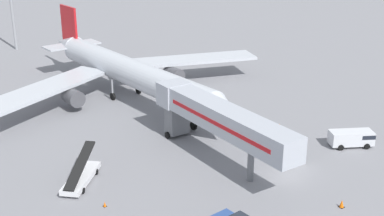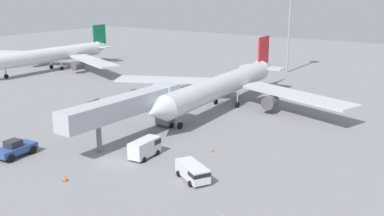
{
  "view_description": "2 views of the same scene",
  "coord_description": "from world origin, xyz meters",
  "px_view_note": "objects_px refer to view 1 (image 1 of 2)",
  "views": [
    {
      "loc": [
        -35.69,
        -34.03,
        25.78
      ],
      "look_at": [
        0.65,
        18.22,
        1.94
      ],
      "focal_mm": 48.53,
      "sensor_mm": 36.0,
      "label": 1
    },
    {
      "loc": [
        38.46,
        -37.69,
        21.28
      ],
      "look_at": [
        -0.39,
        18.65,
        2.8
      ],
      "focal_mm": 41.63,
      "sensor_mm": 36.0,
      "label": 2
    }
  ],
  "objects_px": {
    "belt_loader_truck": "(81,176)",
    "safety_cone_alpha": "(280,125)",
    "service_van_mid_center": "(352,137)",
    "airplane_at_gate": "(126,71)",
    "safety_cone_bravo": "(105,204)",
    "service_van_outer_left": "(281,147)",
    "safety_cone_charlie": "(342,204)",
    "jet_bridge": "(215,117)"
  },
  "relations": [
    {
      "from": "service_van_mid_center",
      "to": "airplane_at_gate",
      "type": "bearing_deg",
      "value": 114.1
    },
    {
      "from": "service_van_outer_left",
      "to": "safety_cone_alpha",
      "type": "xyz_separation_m",
      "value": [
        6.21,
        6.57,
        -1.09
      ]
    },
    {
      "from": "airplane_at_gate",
      "to": "safety_cone_bravo",
      "type": "bearing_deg",
      "value": -122.1
    },
    {
      "from": "airplane_at_gate",
      "to": "service_van_mid_center",
      "type": "xyz_separation_m",
      "value": [
        13.64,
        -30.48,
        -3.08
      ]
    },
    {
      "from": "safety_cone_charlie",
      "to": "safety_cone_alpha",
      "type": "bearing_deg",
      "value": 63.16
    },
    {
      "from": "belt_loader_truck",
      "to": "service_van_outer_left",
      "type": "distance_m",
      "value": 22.05
    },
    {
      "from": "belt_loader_truck",
      "to": "service_van_mid_center",
      "type": "xyz_separation_m",
      "value": [
        30.0,
        -9.85,
        0.31
      ]
    },
    {
      "from": "service_van_outer_left",
      "to": "service_van_mid_center",
      "type": "bearing_deg",
      "value": -15.03
    },
    {
      "from": "service_van_outer_left",
      "to": "airplane_at_gate",
      "type": "bearing_deg",
      "value": 98.96
    },
    {
      "from": "service_van_mid_center",
      "to": "safety_cone_alpha",
      "type": "bearing_deg",
      "value": 108.38
    },
    {
      "from": "jet_bridge",
      "to": "belt_loader_truck",
      "type": "height_order",
      "value": "jet_bridge"
    },
    {
      "from": "service_van_mid_center",
      "to": "safety_cone_charlie",
      "type": "bearing_deg",
      "value": -144.46
    },
    {
      "from": "jet_bridge",
      "to": "service_van_mid_center",
      "type": "height_order",
      "value": "jet_bridge"
    },
    {
      "from": "airplane_at_gate",
      "to": "service_van_mid_center",
      "type": "height_order",
      "value": "airplane_at_gate"
    },
    {
      "from": "safety_cone_alpha",
      "to": "airplane_at_gate",
      "type": "bearing_deg",
      "value": 116.38
    },
    {
      "from": "safety_cone_charlie",
      "to": "airplane_at_gate",
      "type": "bearing_deg",
      "value": 92.59
    },
    {
      "from": "service_van_outer_left",
      "to": "service_van_mid_center",
      "type": "relative_size",
      "value": 0.89
    },
    {
      "from": "belt_loader_truck",
      "to": "safety_cone_alpha",
      "type": "bearing_deg",
      "value": -1.71
    },
    {
      "from": "jet_bridge",
      "to": "safety_cone_bravo",
      "type": "xyz_separation_m",
      "value": [
        -14.64,
        -2.28,
        -4.79
      ]
    },
    {
      "from": "airplane_at_gate",
      "to": "service_van_mid_center",
      "type": "relative_size",
      "value": 8.86
    },
    {
      "from": "airplane_at_gate",
      "to": "safety_cone_bravo",
      "type": "distance_m",
      "value": 31.15
    },
    {
      "from": "service_van_outer_left",
      "to": "safety_cone_charlie",
      "type": "relative_size",
      "value": 6.35
    },
    {
      "from": "service_van_mid_center",
      "to": "safety_cone_alpha",
      "type": "relative_size",
      "value": 10.37
    },
    {
      "from": "service_van_outer_left",
      "to": "service_van_mid_center",
      "type": "xyz_separation_m",
      "value": [
        9.22,
        -2.48,
        -0.27
      ]
    },
    {
      "from": "safety_cone_bravo",
      "to": "safety_cone_charlie",
      "type": "height_order",
      "value": "safety_cone_charlie"
    },
    {
      "from": "airplane_at_gate",
      "to": "safety_cone_charlie",
      "type": "relative_size",
      "value": 63.31
    },
    {
      "from": "service_van_outer_left",
      "to": "belt_loader_truck",
      "type": "bearing_deg",
      "value": 160.46
    },
    {
      "from": "belt_loader_truck",
      "to": "service_van_outer_left",
      "type": "height_order",
      "value": "belt_loader_truck"
    },
    {
      "from": "airplane_at_gate",
      "to": "service_van_outer_left",
      "type": "distance_m",
      "value": 28.49
    },
    {
      "from": "airplane_at_gate",
      "to": "jet_bridge",
      "type": "xyz_separation_m",
      "value": [
        -1.79,
        -23.9,
        0.87
      ]
    },
    {
      "from": "service_van_outer_left",
      "to": "safety_cone_alpha",
      "type": "bearing_deg",
      "value": 46.59
    },
    {
      "from": "airplane_at_gate",
      "to": "safety_cone_alpha",
      "type": "distance_m",
      "value": 24.24
    },
    {
      "from": "service_van_mid_center",
      "to": "safety_cone_alpha",
      "type": "xyz_separation_m",
      "value": [
        -3.01,
        9.05,
        -0.82
      ]
    },
    {
      "from": "airplane_at_gate",
      "to": "service_van_outer_left",
      "type": "xyz_separation_m",
      "value": [
        4.42,
        -28.01,
        -2.81
      ]
    },
    {
      "from": "service_van_outer_left",
      "to": "safety_cone_charlie",
      "type": "bearing_deg",
      "value": -103.62
    },
    {
      "from": "safety_cone_bravo",
      "to": "safety_cone_charlie",
      "type": "bearing_deg",
      "value": -35.11
    },
    {
      "from": "belt_loader_truck",
      "to": "safety_cone_alpha",
      "type": "xyz_separation_m",
      "value": [
        26.99,
        -0.81,
        -0.51
      ]
    },
    {
      "from": "jet_bridge",
      "to": "safety_cone_bravo",
      "type": "relative_size",
      "value": 43.79
    },
    {
      "from": "service_van_mid_center",
      "to": "safety_cone_bravo",
      "type": "distance_m",
      "value": 30.38
    },
    {
      "from": "jet_bridge",
      "to": "service_van_mid_center",
      "type": "distance_m",
      "value": 17.23
    },
    {
      "from": "belt_loader_truck",
      "to": "safety_cone_charlie",
      "type": "bearing_deg",
      "value": -45.33
    },
    {
      "from": "jet_bridge",
      "to": "belt_loader_truck",
      "type": "relative_size",
      "value": 3.56
    }
  ]
}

